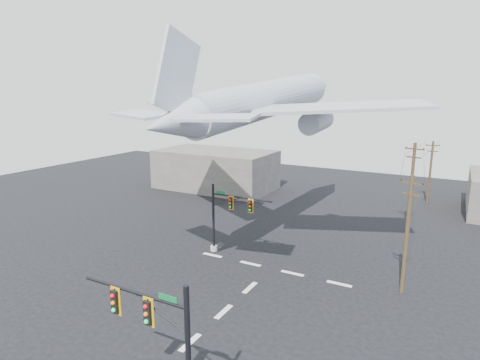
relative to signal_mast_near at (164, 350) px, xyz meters
The scene contains 10 objects.
ground 7.23m from the signal_mast_near, 115.89° to the left, with size 120.00×120.00×0.00m, color black.
lane_markings 11.80m from the signal_mast_near, 103.85° to the left, with size 14.00×21.20×0.01m.
signal_mast_near is the anchor object (origin of this frame).
signal_mast_far 20.07m from the signal_mast_near, 113.03° to the left, with size 6.37×0.73×6.64m.
utility_pole_a 20.00m from the signal_mast_near, 66.75° to the left, with size 1.73×0.86×9.20m.
utility_pole_b 33.60m from the signal_mast_near, 78.63° to the left, with size 1.96×0.61×9.85m.
utility_pole_c 47.49m from the signal_mast_near, 80.76° to the left, with size 1.75×0.37×8.58m.
power_lines 33.74m from the signal_mast_near, 77.57° to the left, with size 3.00×28.51×0.33m.
airliner 26.09m from the signal_mast_near, 104.82° to the left, with size 30.36×32.01×8.32m.
building_left 46.42m from the signal_mast_near, 119.24° to the left, with size 18.00×10.00×6.00m, color #69635C.
Camera 1 is at (13.13, -17.68, 15.06)m, focal length 30.00 mm.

